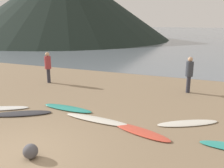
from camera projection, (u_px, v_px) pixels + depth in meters
The scene contains 11 objects.
ground_plane at pixel (130, 79), 15.64m from camera, with size 120.00×120.00×0.20m, color #8C7559.
ocean_water at pixel (194, 34), 61.35m from camera, with size 140.00×100.00×0.01m, color slate.
headland_hill at pixel (64, 2), 45.12m from camera, with size 38.45×38.45×13.08m, color black.
surfboard_3 at pixel (21, 114), 9.59m from camera, with size 2.34×0.57×0.08m, color #333338.
surfboard_4 at pixel (68, 108), 10.17m from camera, with size 2.28×0.52×0.09m, color teal.
surfboard_5 at pixel (97, 120), 9.01m from camera, with size 2.66×0.47×0.09m, color silver.
surfboard_6 at pixel (141, 132), 8.06m from camera, with size 2.18×0.55×0.08m, color #D84C38.
surfboard_7 at pixel (188, 123), 8.74m from camera, with size 2.27×0.53×0.06m, color silver.
person_0 at pixel (189, 72), 12.20m from camera, with size 0.37×0.37×1.82m.
person_2 at pixel (48, 65), 14.15m from camera, with size 0.36×0.36×1.79m.
beach_rock_near at pixel (30, 151), 6.55m from camera, with size 0.40×0.40×0.40m, color #4D4C51.
Camera 1 is at (4.67, -4.51, 3.62)m, focal length 39.39 mm.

